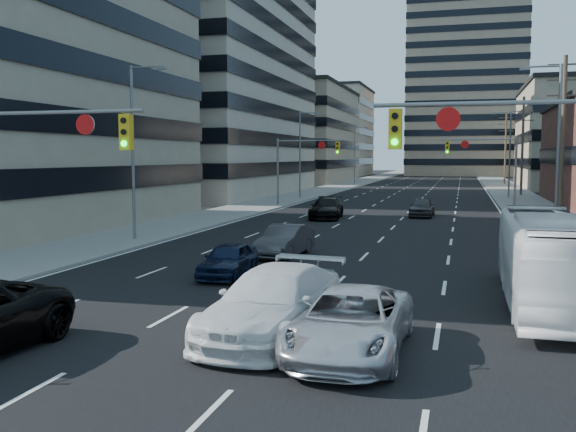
% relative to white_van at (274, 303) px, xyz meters
% --- Properties ---
extents(ground, '(400.00, 400.00, 0.00)m').
position_rel_white_van_xyz_m(ground, '(-1.54, -4.92, -0.84)').
color(ground, black).
rests_on(ground, ground).
extents(road_surface, '(18.00, 300.00, 0.02)m').
position_rel_white_van_xyz_m(road_surface, '(-1.54, 125.08, -0.83)').
color(road_surface, black).
rests_on(road_surface, ground).
extents(sidewalk_left, '(5.00, 300.00, 0.15)m').
position_rel_white_van_xyz_m(sidewalk_left, '(-13.04, 125.08, -0.76)').
color(sidewalk_left, slate).
rests_on(sidewalk_left, ground).
extents(sidewalk_right, '(5.00, 300.00, 0.15)m').
position_rel_white_van_xyz_m(sidewalk_right, '(9.96, 125.08, -0.76)').
color(sidewalk_right, slate).
rests_on(sidewalk_right, ground).
extents(office_left_mid, '(26.00, 34.00, 28.00)m').
position_rel_white_van_xyz_m(office_left_mid, '(-28.54, 55.08, 13.16)').
color(office_left_mid, '#ADA089').
rests_on(office_left_mid, ground).
extents(office_left_far, '(20.00, 30.00, 16.00)m').
position_rel_white_van_xyz_m(office_left_far, '(-25.54, 95.08, 7.16)').
color(office_left_far, gray).
rests_on(office_left_far, ground).
extents(apartment_tower, '(26.00, 26.00, 58.00)m').
position_rel_white_van_xyz_m(apartment_tower, '(4.46, 145.08, 28.16)').
color(apartment_tower, gray).
rests_on(apartment_tower, ground).
extents(bg_block_left, '(24.00, 24.00, 20.00)m').
position_rel_white_van_xyz_m(bg_block_left, '(-29.54, 135.08, 9.16)').
color(bg_block_left, '#ADA089').
rests_on(bg_block_left, ground).
extents(signal_near_left, '(6.59, 0.33, 6.00)m').
position_rel_white_van_xyz_m(signal_near_left, '(-8.99, 3.07, 3.49)').
color(signal_near_left, slate).
rests_on(signal_near_left, ground).
extents(signal_near_right, '(6.59, 0.33, 6.00)m').
position_rel_white_van_xyz_m(signal_near_right, '(5.92, 3.07, 3.49)').
color(signal_near_right, slate).
rests_on(signal_near_right, ground).
extents(signal_far_left, '(6.09, 0.33, 6.00)m').
position_rel_white_van_xyz_m(signal_far_left, '(-9.22, 40.07, 3.46)').
color(signal_far_left, slate).
rests_on(signal_far_left, ground).
extents(signal_far_right, '(6.09, 0.33, 6.00)m').
position_rel_white_van_xyz_m(signal_far_right, '(6.15, 40.07, 3.46)').
color(signal_far_right, slate).
rests_on(signal_far_right, ground).
extents(utility_pole_block, '(2.20, 0.28, 11.00)m').
position_rel_white_van_xyz_m(utility_pole_block, '(10.66, 31.08, 4.94)').
color(utility_pole_block, '#4C3D2D').
rests_on(utility_pole_block, ground).
extents(utility_pole_midblock, '(2.20, 0.28, 11.00)m').
position_rel_white_van_xyz_m(utility_pole_midblock, '(10.66, 61.08, 4.94)').
color(utility_pole_midblock, '#4C3D2D').
rests_on(utility_pole_midblock, ground).
extents(utility_pole_distant, '(2.20, 0.28, 11.00)m').
position_rel_white_van_xyz_m(utility_pole_distant, '(10.66, 91.08, 4.94)').
color(utility_pole_distant, '#4C3D2D').
rests_on(utility_pole_distant, ground).
extents(streetlight_left_near, '(2.03, 0.22, 9.00)m').
position_rel_white_van_xyz_m(streetlight_left_near, '(-11.88, 15.08, 4.21)').
color(streetlight_left_near, slate).
rests_on(streetlight_left_near, ground).
extents(streetlight_left_mid, '(2.03, 0.22, 9.00)m').
position_rel_white_van_xyz_m(streetlight_left_mid, '(-11.88, 50.08, 4.21)').
color(streetlight_left_mid, slate).
rests_on(streetlight_left_mid, ground).
extents(streetlight_left_far, '(2.03, 0.22, 9.00)m').
position_rel_white_van_xyz_m(streetlight_left_far, '(-11.88, 85.08, 4.21)').
color(streetlight_left_far, slate).
rests_on(streetlight_left_far, ground).
extents(streetlight_right_near, '(2.03, 0.22, 9.00)m').
position_rel_white_van_xyz_m(streetlight_right_near, '(8.80, 20.08, 4.21)').
color(streetlight_right_near, slate).
rests_on(streetlight_right_near, ground).
extents(streetlight_right_far, '(2.03, 0.22, 9.00)m').
position_rel_white_van_xyz_m(streetlight_right_far, '(8.80, 55.08, 4.21)').
color(streetlight_right_far, slate).
rests_on(streetlight_right_far, ground).
extents(white_van, '(2.94, 6.00, 1.68)m').
position_rel_white_van_xyz_m(white_van, '(0.00, 0.00, 0.00)').
color(white_van, white).
rests_on(white_van, ground).
extents(silver_suv, '(2.45, 5.20, 1.44)m').
position_rel_white_van_xyz_m(silver_suv, '(2.04, -0.83, -0.12)').
color(silver_suv, silver).
rests_on(silver_suv, ground).
extents(transit_bus, '(2.38, 9.91, 2.76)m').
position_rel_white_van_xyz_m(transit_bus, '(6.86, 5.31, 0.54)').
color(transit_bus, white).
rests_on(transit_bus, ground).
extents(sedan_blue, '(1.63, 3.78, 1.27)m').
position_rel_white_van_xyz_m(sedan_blue, '(-3.83, 7.06, -0.20)').
color(sedan_blue, black).
rests_on(sedan_blue, ground).
extents(sedan_grey_center, '(1.78, 4.34, 1.40)m').
position_rel_white_van_xyz_m(sedan_grey_center, '(-3.14, 12.26, -0.14)').
color(sedan_grey_center, '#3A393C').
rests_on(sedan_grey_center, ground).
extents(sedan_black_far, '(2.55, 5.34, 1.50)m').
position_rel_white_van_xyz_m(sedan_black_far, '(-4.92, 29.70, -0.09)').
color(sedan_black_far, black).
rests_on(sedan_black_far, ground).
extents(sedan_grey_right, '(1.79, 4.18, 1.41)m').
position_rel_white_van_xyz_m(sedan_grey_right, '(1.54, 32.98, -0.13)').
color(sedan_grey_right, '#373739').
rests_on(sedan_grey_right, ground).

